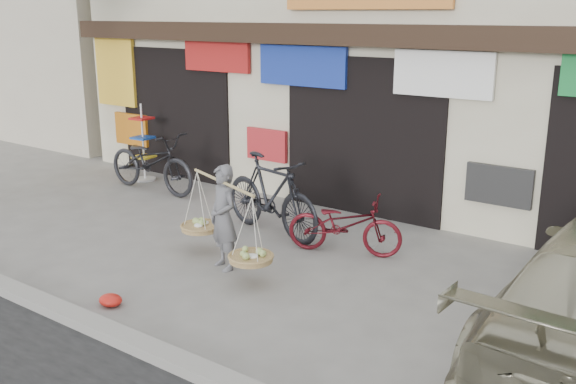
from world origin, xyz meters
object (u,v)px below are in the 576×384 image
Objects in this scene: street_vendor at (224,222)px; display_rack at (144,150)px; bike_0 at (151,162)px; bike_1 at (271,195)px; bike_2 at (345,225)px.

street_vendor is 1.19× the size of display_rack.
bike_0 is at bearing 171.02° from street_vendor.
bike_1 is at bearing 123.13° from street_vendor.
display_rack is (-5.60, 1.20, 0.21)m from bike_2.
bike_1 is (-0.33, 1.49, -0.02)m from street_vendor.
display_rack is at bearing 87.17° from bike_1.
bike_0 is 1.06× the size of bike_1.
street_vendor is at bearing -155.03° from bike_1.
bike_0 is at bearing 62.63° from bike_2.
bike_2 is (1.04, 1.45, -0.22)m from street_vendor.
display_rack reaches higher than bike_0.
street_vendor reaches higher than bike_0.
street_vendor is 1.53m from bike_1.
street_vendor is 0.90× the size of bike_1.
bike_1 is 1.38m from bike_2.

